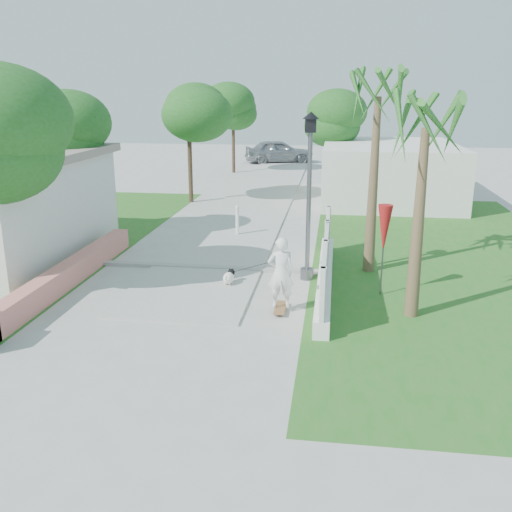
% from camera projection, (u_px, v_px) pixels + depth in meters
% --- Properties ---
extents(ground, '(90.00, 90.00, 0.00)m').
position_uv_depth(ground, '(137.00, 364.00, 10.71)').
color(ground, '#B7B7B2').
rests_on(ground, ground).
extents(path_strip, '(3.20, 36.00, 0.06)m').
position_uv_depth(path_strip, '(266.00, 189.00, 29.72)').
color(path_strip, '#B7B7B2').
rests_on(path_strip, ground).
extents(curb, '(6.50, 0.25, 0.10)m').
position_uv_depth(curb, '(207.00, 267.00, 16.40)').
color(curb, '#999993').
rests_on(curb, ground).
extents(grass_left, '(8.00, 20.00, 0.01)m').
position_uv_depth(grass_left, '(18.00, 243.00, 19.26)').
color(grass_left, '#256821').
rests_on(grass_left, ground).
extents(grass_right, '(8.00, 20.00, 0.01)m').
position_uv_depth(grass_right, '(446.00, 259.00, 17.38)').
color(grass_right, '#256821').
rests_on(grass_right, ground).
extents(pink_wall, '(0.45, 8.20, 0.80)m').
position_uv_depth(pink_wall, '(58.00, 281.00, 14.45)').
color(pink_wall, '#D1746B').
rests_on(pink_wall, ground).
extents(lattice_fence, '(0.35, 7.00, 1.50)m').
position_uv_depth(lattice_fence, '(325.00, 266.00, 14.86)').
color(lattice_fence, white).
rests_on(lattice_fence, ground).
extents(building_right, '(6.00, 8.00, 2.60)m').
position_uv_depth(building_right, '(388.00, 172.00, 26.66)').
color(building_right, silver).
rests_on(building_right, ground).
extents(street_lamp, '(0.44, 0.44, 4.44)m').
position_uv_depth(street_lamp, '(309.00, 191.00, 14.88)').
color(street_lamp, '#59595E').
rests_on(street_lamp, ground).
extents(bollard, '(0.14, 0.14, 1.09)m').
position_uv_depth(bollard, '(237.00, 220.00, 20.03)').
color(bollard, white).
rests_on(bollard, ground).
extents(patio_umbrella, '(0.36, 0.36, 2.30)m').
position_uv_depth(patio_umbrella, '(384.00, 230.00, 13.88)').
color(patio_umbrella, '#59595E').
rests_on(patio_umbrella, ground).
extents(tree_left_mid, '(3.20, 3.20, 4.85)m').
position_uv_depth(tree_left_mid, '(57.00, 137.00, 18.53)').
color(tree_left_mid, '#4C3826').
rests_on(tree_left_mid, ground).
extents(tree_path_left, '(3.40, 3.40, 5.23)m').
position_uv_depth(tree_path_left, '(189.00, 117.00, 25.24)').
color(tree_path_left, '#4C3826').
rests_on(tree_path_left, ground).
extents(tree_path_right, '(3.00, 3.00, 4.79)m').
position_uv_depth(tree_path_right, '(331.00, 121.00, 28.31)').
color(tree_path_right, '#4C3826').
rests_on(tree_path_right, ground).
extents(tree_path_far, '(3.20, 3.20, 5.17)m').
position_uv_depth(tree_path_far, '(233.00, 110.00, 34.72)').
color(tree_path_far, '#4C3826').
rests_on(tree_path_far, ground).
extents(palm_far, '(1.80, 1.80, 5.30)m').
position_uv_depth(palm_far, '(378.00, 109.00, 15.03)').
color(palm_far, brown).
rests_on(palm_far, ground).
extents(palm_near, '(1.80, 1.80, 4.70)m').
position_uv_depth(palm_near, '(425.00, 140.00, 11.93)').
color(palm_near, brown).
rests_on(palm_near, ground).
extents(skateboarder, '(1.86, 2.26, 1.78)m').
position_uv_depth(skateboarder, '(254.00, 268.00, 13.89)').
color(skateboarder, olive).
rests_on(skateboarder, ground).
extents(dog, '(0.35, 0.63, 0.43)m').
position_uv_depth(dog, '(229.00, 277.00, 14.96)').
color(dog, white).
rests_on(dog, ground).
extents(parked_car, '(5.11, 3.08, 1.63)m').
position_uv_depth(parked_car, '(279.00, 151.00, 40.36)').
color(parked_car, '#9FA1A7').
rests_on(parked_car, ground).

